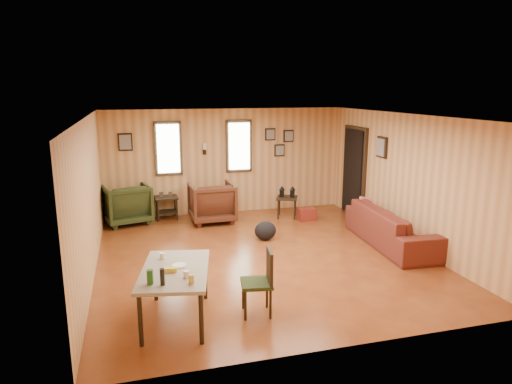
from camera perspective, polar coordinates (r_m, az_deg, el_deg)
room at (r=7.96m, az=1.42°, el=0.97°), size 5.54×6.04×2.44m
sofa at (r=8.78m, az=16.89°, el=-3.44°), size 0.85×2.41×0.93m
recliner_brown at (r=9.91m, az=-5.55°, el=-1.05°), size 0.94×0.89×0.95m
recliner_green at (r=10.13m, az=-15.92°, el=-1.21°), size 1.10×1.06×0.94m
end_table at (r=10.29m, az=-11.12°, el=-1.44°), size 0.50×0.45×0.62m
side_table at (r=10.20m, az=3.90°, el=-0.51°), size 0.59×0.59×0.72m
cooler at (r=10.11m, az=6.34°, el=-2.78°), size 0.38×0.28×0.27m
backpack at (r=8.75m, az=1.18°, el=-4.86°), size 0.49×0.41×0.36m
sofa_pillows at (r=8.87m, az=15.00°, el=-2.97°), size 0.57×1.54×0.31m
dining_table at (r=5.76m, az=-10.11°, el=-10.04°), size 1.05×1.46×0.88m
dining_chair at (r=5.89m, az=0.72°, el=-10.73°), size 0.44×0.44×0.86m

